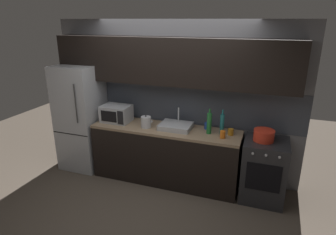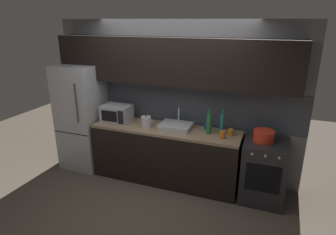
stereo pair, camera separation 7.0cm
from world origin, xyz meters
name	(u,v)px [view 1 (the left image)]	position (x,y,z in m)	size (l,w,h in m)	color
ground_plane	(143,212)	(0.00, 0.00, 0.00)	(10.00, 10.00, 0.00)	#4C4238
back_wall	(172,83)	(0.00, 1.20, 1.55)	(4.06, 0.44, 2.50)	slate
counter_run	(165,154)	(0.00, 0.90, 0.45)	(2.32, 0.60, 0.90)	black
refrigerator	(81,117)	(-1.54, 0.90, 0.90)	(0.68, 0.69, 1.79)	#ADAFB5
oven_range	(264,170)	(1.50, 0.90, 0.45)	(0.60, 0.62, 0.90)	#232326
microwave	(116,114)	(-0.86, 0.92, 1.04)	(0.46, 0.35, 0.27)	#A8AAAF
sink_basin	(176,126)	(0.16, 0.93, 0.94)	(0.48, 0.38, 0.30)	#ADAFB5
kettle	(146,122)	(-0.29, 0.83, 0.99)	(0.19, 0.16, 0.20)	#B7BABF
wine_bottle_teal	(222,124)	(0.86, 0.97, 1.05)	(0.06, 0.06, 0.37)	#19666B
wine_bottle_green	(209,123)	(0.68, 0.91, 1.06)	(0.07, 0.07, 0.38)	#1E6B2D
mug_orange	(223,134)	(0.90, 0.80, 0.95)	(0.07, 0.07, 0.11)	orange
mug_blue	(207,126)	(0.61, 1.09, 0.95)	(0.09, 0.09, 0.10)	#234299
mug_amber	(231,132)	(0.99, 0.96, 0.95)	(0.08, 0.08, 0.09)	#B27019
cooking_pot	(264,135)	(1.45, 0.90, 0.98)	(0.28, 0.28, 0.16)	red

